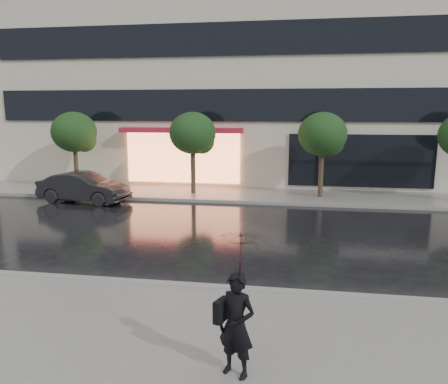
# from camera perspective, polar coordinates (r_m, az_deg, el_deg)

# --- Properties ---
(ground) EXTENTS (120.00, 120.00, 0.00)m
(ground) POSITION_cam_1_polar(r_m,az_deg,el_deg) (11.17, -0.56, -10.82)
(ground) COLOR black
(ground) RESTS_ON ground
(sidewalk_near) EXTENTS (60.00, 4.50, 0.12)m
(sidewalk_near) POSITION_cam_1_polar(r_m,az_deg,el_deg) (8.26, -4.56, -18.61)
(sidewalk_near) COLOR slate
(sidewalk_near) RESTS_ON ground
(sidewalk_far) EXTENTS (60.00, 3.50, 0.12)m
(sidewalk_far) POSITION_cam_1_polar(r_m,az_deg,el_deg) (20.95, 4.16, -0.39)
(sidewalk_far) COLOR slate
(sidewalk_far) RESTS_ON ground
(curb_near) EXTENTS (60.00, 0.25, 0.14)m
(curb_near) POSITION_cam_1_polar(r_m,az_deg,el_deg) (10.23, -1.52, -12.48)
(curb_near) COLOR gray
(curb_near) RESTS_ON ground
(curb_far) EXTENTS (60.00, 0.25, 0.14)m
(curb_far) POSITION_cam_1_polar(r_m,az_deg,el_deg) (19.24, 3.70, -1.36)
(curb_far) COLOR gray
(curb_far) RESTS_ON ground
(office_building) EXTENTS (30.00, 12.76, 18.00)m
(office_building) POSITION_cam_1_polar(r_m,az_deg,el_deg) (28.68, 5.87, 20.55)
(office_building) COLOR beige
(office_building) RESTS_ON ground
(tree_far_west) EXTENTS (2.20, 2.20, 3.99)m
(tree_far_west) POSITION_cam_1_polar(r_m,az_deg,el_deg) (22.94, -18.82, 7.24)
(tree_far_west) COLOR #33261C
(tree_far_west) RESTS_ON ground
(tree_mid_west) EXTENTS (2.20, 2.20, 3.99)m
(tree_mid_west) POSITION_cam_1_polar(r_m,az_deg,el_deg) (20.83, -3.93, 7.48)
(tree_mid_west) COLOR #33261C
(tree_mid_west) RESTS_ON ground
(tree_mid_east) EXTENTS (2.20, 2.20, 3.99)m
(tree_mid_east) POSITION_cam_1_polar(r_m,az_deg,el_deg) (20.34, 12.90, 7.16)
(tree_mid_east) COLOR #33261C
(tree_mid_east) RESTS_ON ground
(parked_car) EXTENTS (4.25, 1.98, 1.35)m
(parked_car) POSITION_cam_1_polar(r_m,az_deg,el_deg) (20.44, -17.86, 0.58)
(parked_car) COLOR black
(parked_car) RESTS_ON ground
(pedestrian_with_umbrella) EXTENTS (1.14, 1.15, 2.26)m
(pedestrian_with_umbrella) POSITION_cam_1_polar(r_m,az_deg,el_deg) (6.53, 1.90, -12.03)
(pedestrian_with_umbrella) COLOR black
(pedestrian_with_umbrella) RESTS_ON sidewalk_near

